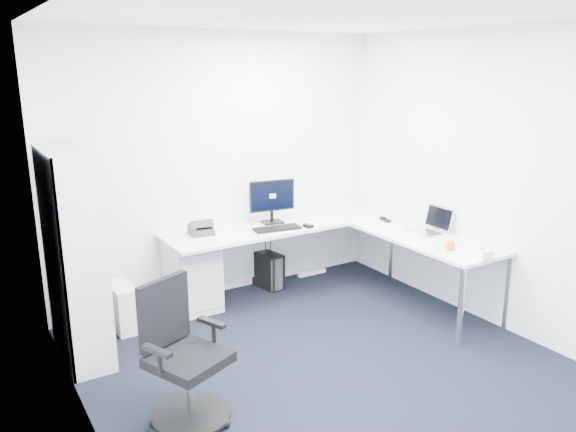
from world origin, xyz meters
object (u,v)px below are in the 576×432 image
monitor (272,201)px  task_chair (189,356)px  laptop (423,221)px  l_desk (303,267)px  bookshelf (74,257)px

monitor → task_chair: bearing=-125.3°
laptop → task_chair: bearing=-165.5°
l_desk → task_chair: bearing=-143.8°
l_desk → bookshelf: (-2.17, 0.05, 0.49)m
bookshelf → monitor: (2.07, 0.38, 0.12)m
l_desk → bookshelf: size_ratio=1.49×
task_chair → monitor: 2.43m
monitor → laptop: 1.54m
laptop → l_desk: bearing=146.9°
bookshelf → task_chair: bearing=-72.6°
task_chair → laptop: bearing=-9.9°
l_desk → monitor: 0.76m
bookshelf → task_chair: 1.45m
bookshelf → task_chair: (0.42, -1.33, -0.38)m
l_desk → bookshelf: bearing=178.7°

